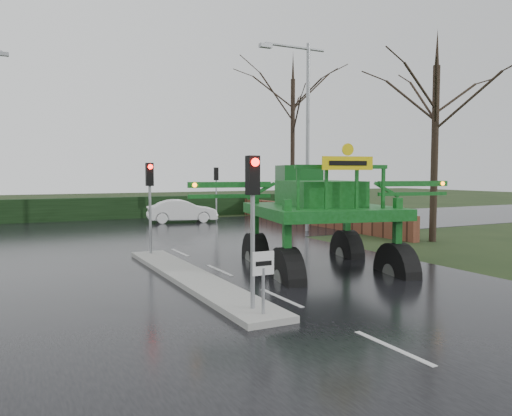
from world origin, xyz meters
name	(u,v)px	position (x,y,z in m)	size (l,w,h in m)	color
ground	(281,299)	(0.00, 0.00, 0.00)	(140.00, 140.00, 0.00)	black
road_main	(165,246)	(0.00, 10.00, 0.00)	(14.00, 80.00, 0.02)	black
road_cross	(133,232)	(0.00, 16.00, 0.01)	(80.00, 12.00, 0.02)	black
median_island	(192,278)	(-1.30, 3.00, 0.09)	(1.20, 10.00, 0.16)	gray
hedge_row	(105,209)	(0.00, 24.00, 0.75)	(44.00, 0.90, 1.50)	black
brick_wall	(299,214)	(10.50, 16.00, 0.60)	(0.40, 20.00, 1.20)	#592D1E
keep_left_sign	(263,272)	(-1.30, -1.50, 1.06)	(0.50, 0.07, 1.35)	gray
traffic_signal_near	(253,199)	(-1.30, -1.01, 2.59)	(0.26, 0.33, 3.52)	gray
traffic_signal_mid	(150,188)	(-1.30, 7.49, 2.59)	(0.26, 0.33, 3.52)	gray
traffic_signal_far	(216,182)	(6.50, 20.01, 2.59)	(0.26, 0.33, 3.52)	gray
street_light_right	(303,120)	(8.19, 12.00, 5.99)	(3.85, 0.30, 10.00)	gray
tree_right_near	(435,128)	(11.50, 6.00, 5.20)	(5.60, 5.60, 9.64)	black
tree_right_far	(293,127)	(13.00, 21.00, 6.50)	(7.00, 7.00, 12.05)	black
crop_sprayer	(285,200)	(1.22, 1.94, 2.37)	(8.81, 6.32, 5.01)	black
white_sedan	(182,223)	(3.98, 19.62, 0.00)	(1.53, 4.39, 1.45)	white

